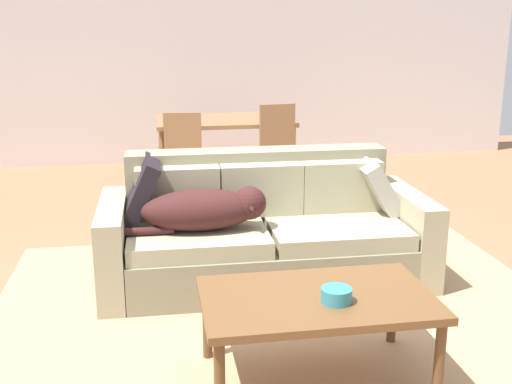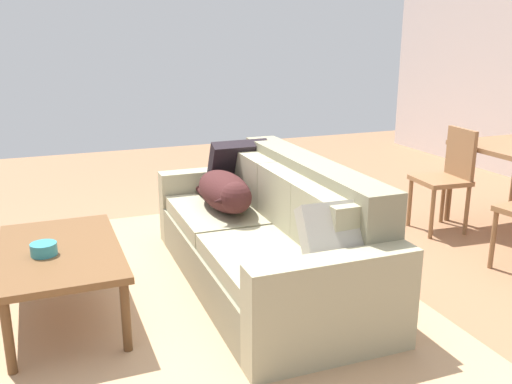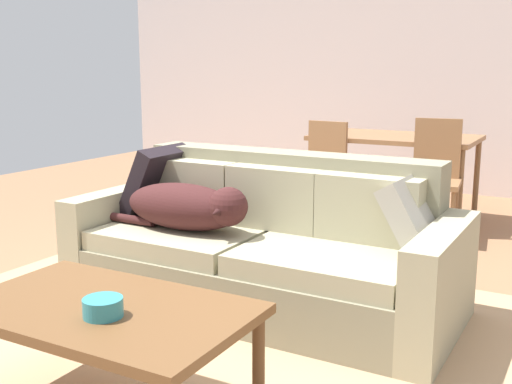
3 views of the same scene
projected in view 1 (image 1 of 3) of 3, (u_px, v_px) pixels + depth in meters
ground_plane at (266, 281)px, 4.33m from camera, size 10.00×10.00×0.00m
back_partition at (207, 53)px, 7.78m from camera, size 8.00×0.12×2.70m
area_rug at (283, 318)px, 3.79m from camera, size 3.55×2.96×0.01m
couch at (263, 232)px, 4.34m from camera, size 2.20×0.97×0.85m
dog_on_left_cushion at (207, 209)px, 4.04m from camera, size 0.94×0.35×0.28m
throw_pillow_by_left_arm at (140, 192)px, 4.18m from camera, size 0.29×0.46×0.46m
throw_pillow_by_right_arm at (377, 187)px, 4.44m from camera, size 0.31×0.40×0.39m
coffee_table at (317, 305)px, 3.04m from camera, size 1.12×0.68×0.45m
bowl_on_coffee_table at (336, 295)px, 2.95m from camera, size 0.15×0.15×0.07m
dining_table at (224, 125)px, 6.56m from camera, size 1.40×0.87×0.75m
dining_chair_near_left at (183, 155)px, 5.98m from camera, size 0.43×0.43×0.89m
dining_chair_near_right at (281, 149)px, 6.14m from camera, size 0.45×0.45×0.95m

